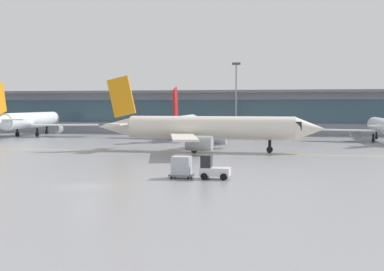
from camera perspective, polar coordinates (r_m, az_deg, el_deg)
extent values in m
plane|color=gray|center=(44.94, -10.83, -5.18)|extent=(400.00, 400.00, 0.00)
cube|color=yellow|center=(74.74, 1.69, -1.78)|extent=(109.99, 1.85, 0.01)
cube|color=#8C939E|center=(127.81, 4.30, 2.31)|extent=(210.33, 8.00, 9.00)
cube|color=#385666|center=(123.76, 4.04, 2.49)|extent=(201.92, 0.16, 5.04)
cube|color=slate|center=(126.33, 4.22, 4.48)|extent=(218.74, 11.00, 0.60)
cylinder|color=white|center=(118.89, -16.15, 1.52)|extent=(4.67, 22.89, 3.16)
cone|color=white|center=(131.07, -13.75, 1.71)|extent=(3.25, 3.98, 3.00)
cube|color=black|center=(128.72, -14.18, 1.85)|extent=(2.65, 3.00, 1.10)
cylinder|color=#999EA3|center=(120.90, -18.59, 0.68)|extent=(2.17, 3.47, 1.95)
cube|color=white|center=(114.08, -12.83, 1.07)|extent=(13.23, 7.21, 0.26)
cylinder|color=#999EA3|center=(116.36, -13.77, 0.66)|extent=(2.17, 3.47, 1.95)
cube|color=orange|center=(107.25, -19.04, 3.59)|extent=(0.62, 4.27, 5.94)
cube|color=white|center=(106.58, -17.80, 1.57)|extent=(4.78, 2.53, 0.22)
cylinder|color=black|center=(126.26, -14.64, 0.54)|extent=(0.41, 0.41, 1.67)
cylinder|color=black|center=(126.28, -14.64, 0.35)|extent=(0.57, 0.87, 0.84)
cylinder|color=black|center=(118.20, -17.45, 0.32)|extent=(0.41, 0.41, 1.67)
cylinder|color=black|center=(118.22, -17.44, 0.12)|extent=(0.57, 0.87, 0.84)
cylinder|color=black|center=(116.41, -15.55, 0.31)|extent=(0.41, 0.41, 1.67)
cylinder|color=black|center=(116.44, -15.55, 0.11)|extent=(0.57, 0.87, 0.84)
cylinder|color=white|center=(106.94, -0.69, 1.32)|extent=(4.50, 20.82, 2.87)
cone|color=white|center=(118.87, 0.14, 1.51)|extent=(2.99, 3.65, 2.73)
cube|color=black|center=(116.59, 0.00, 1.65)|extent=(2.44, 2.75, 1.00)
cone|color=white|center=(94.47, -1.79, 1.06)|extent=(2.80, 4.77, 2.44)
cube|color=white|center=(106.62, -4.73, 0.88)|extent=(12.12, 5.00, 0.24)
cylinder|color=#999EA3|center=(107.41, -3.35, 0.47)|extent=(2.01, 3.17, 1.77)
cube|color=white|center=(104.48, 3.16, 0.83)|extent=(12.01, 6.69, 0.24)
cylinder|color=#999EA3|center=(105.98, 1.94, 0.44)|extent=(2.01, 3.17, 1.77)
cube|color=red|center=(95.30, -1.71, 3.42)|extent=(0.61, 3.88, 5.40)
cube|color=white|center=(96.05, -2.91, 1.35)|extent=(4.37, 2.35, 0.20)
cube|color=white|center=(95.37, -0.42, 1.34)|extent=(4.37, 2.35, 0.20)
cylinder|color=black|center=(114.18, -0.17, 0.34)|extent=(0.37, 0.37, 1.52)
cylinder|color=black|center=(114.20, -0.17, 0.15)|extent=(0.52, 0.79, 0.76)
cylinder|color=black|center=(105.67, -1.86, 0.10)|extent=(0.37, 0.37, 1.52)
cylinder|color=black|center=(105.69, -1.86, -0.10)|extent=(0.52, 0.79, 0.76)
cylinder|color=black|center=(105.10, 0.22, 0.09)|extent=(0.37, 0.37, 1.52)
cylinder|color=black|center=(105.12, 0.22, -0.12)|extent=(0.52, 0.79, 0.76)
cylinder|color=silver|center=(102.93, 18.94, 0.94)|extent=(3.47, 19.19, 2.65)
cone|color=silver|center=(113.93, 18.04, 1.16)|extent=(2.65, 3.29, 2.52)
cube|color=black|center=(111.82, 18.20, 1.29)|extent=(2.17, 2.47, 0.93)
cube|color=silver|center=(100.53, 15.25, 0.54)|extent=(11.20, 4.99, 0.22)
cylinder|color=#999EA3|center=(101.96, 16.41, 0.14)|extent=(1.76, 2.88, 1.64)
cube|color=silver|center=(92.24, 18.80, 0.95)|extent=(3.98, 2.04, 0.19)
cylinder|color=black|center=(109.61, 18.36, 0.02)|extent=(0.34, 0.34, 1.40)
cylinder|color=black|center=(109.63, 18.35, -0.16)|extent=(0.46, 0.72, 0.70)
cylinder|color=black|center=(101.21, 18.06, -0.23)|extent=(0.34, 0.34, 1.40)
cylinder|color=black|center=(101.23, 18.05, -0.43)|extent=(0.46, 0.72, 0.70)
cylinder|color=silver|center=(76.49, 1.97, 0.80)|extent=(22.99, 3.50, 3.19)
cone|color=silver|center=(75.12, 12.04, 0.68)|extent=(3.87, 3.08, 3.03)
cube|color=black|center=(75.18, 10.10, 1.01)|extent=(2.90, 2.53, 1.12)
cone|color=silver|center=(80.34, -7.91, 0.88)|extent=(5.14, 2.78, 2.71)
cube|color=silver|center=(84.89, 1.77, 0.45)|extent=(6.67, 13.43, 0.26)
cylinder|color=#999EA3|center=(82.10, 2.37, -0.27)|extent=(3.40, 2.01, 1.97)
cube|color=silver|center=(68.98, -0.85, -0.20)|extent=(6.35, 13.45, 0.26)
cylinder|color=#999EA3|center=(71.27, 0.75, -0.80)|extent=(3.40, 2.01, 1.97)
cube|color=orange|center=(79.92, -7.25, 3.97)|extent=(4.30, 0.40, 6.00)
cube|color=silver|center=(82.04, -6.42, 1.28)|extent=(2.31, 4.72, 0.23)
cube|color=silver|center=(77.64, -7.56, 1.16)|extent=(2.31, 4.72, 0.23)
cylinder|color=black|center=(75.53, 7.96, -1.12)|extent=(0.41, 0.41, 1.69)
cylinder|color=black|center=(75.56, 7.95, -1.44)|extent=(0.85, 0.53, 0.84)
cylinder|color=black|center=(79.11, 0.92, -0.89)|extent=(0.41, 0.41, 1.69)
cylinder|color=black|center=(79.15, 0.92, -1.19)|extent=(0.85, 0.53, 0.84)
cylinder|color=black|center=(74.91, 0.24, -1.12)|extent=(0.41, 0.41, 1.69)
cylinder|color=black|center=(74.95, 0.24, -1.44)|extent=(0.85, 0.53, 0.84)
cube|color=silver|center=(48.66, 2.37, -3.71)|extent=(2.63, 1.45, 0.70)
cube|color=#1E2328|center=(48.68, 1.50, -2.64)|extent=(0.93, 1.26, 1.10)
cylinder|color=black|center=(49.28, 3.47, -4.04)|extent=(0.60, 0.23, 0.60)
cylinder|color=black|center=(47.90, 3.25, -4.25)|extent=(0.60, 0.23, 0.60)
cylinder|color=black|center=(49.52, 1.51, -4.00)|extent=(0.60, 0.23, 0.60)
cylinder|color=black|center=(48.15, 1.24, -4.20)|extent=(0.60, 0.23, 0.60)
cube|color=#595B60|center=(49.24, -1.08, -4.06)|extent=(2.13, 1.64, 0.12)
cube|color=#B2B7C1|center=(49.13, -1.08, -3.07)|extent=(1.63, 1.53, 1.60)
cylinder|color=black|center=(49.79, -0.06, -4.18)|extent=(0.22, 0.10, 0.22)
cylinder|color=black|center=(48.43, -0.38, -4.39)|extent=(0.22, 0.10, 0.22)
cylinder|color=black|center=(50.10, -1.75, -4.13)|extent=(0.22, 0.10, 0.22)
cylinder|color=black|center=(48.74, -2.11, -4.34)|extent=(0.22, 0.10, 0.22)
cylinder|color=gray|center=(120.43, 4.54, 3.67)|extent=(0.36, 0.36, 14.94)
cube|color=#3F3F42|center=(120.74, 4.55, 7.34)|extent=(1.80, 0.30, 0.50)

